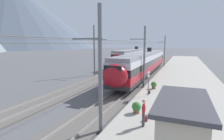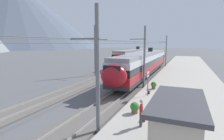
{
  "view_description": "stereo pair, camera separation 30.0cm",
  "coord_description": "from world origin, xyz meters",
  "views": [
    {
      "loc": [
        -16.98,
        -5.14,
        5.28
      ],
      "look_at": [
        2.59,
        2.76,
        2.16
      ],
      "focal_mm": 28.71,
      "sensor_mm": 36.0,
      "label": 1
    },
    {
      "loc": [
        -16.86,
        -5.42,
        5.28
      ],
      "look_at": [
        2.59,
        2.76,
        2.16
      ],
      "focal_mm": 28.71,
      "sensor_mm": 36.0,
      "label": 2
    }
  ],
  "objects": [
    {
      "name": "catenary_mast_west",
      "position": [
        -7.93,
        -0.65,
        3.87
      ],
      "size": [
        44.68,
        1.93,
        7.43
      ],
      "color": "slate",
      "rests_on": "ground"
    },
    {
      "name": "track_far",
      "position": [
        0.0,
        6.57,
        0.07
      ],
      "size": [
        120.0,
        3.0,
        0.28
      ],
      "color": "#5B5651",
      "rests_on": "ground"
    },
    {
      "name": "train_near_platform",
      "position": [
        11.78,
        0.86,
        2.23
      ],
      "size": [
        28.09,
        2.88,
        4.27
      ],
      "color": "#2D2D30",
      "rests_on": "track_near"
    },
    {
      "name": "catenary_mast_east",
      "position": [
        27.09,
        -0.65,
        3.76
      ],
      "size": [
        44.68,
        1.93,
        7.13
      ],
      "color": "slate",
      "rests_on": "ground"
    },
    {
      "name": "mountain_right_ridge",
      "position": [
        134.28,
        178.97,
        38.36
      ],
      "size": [
        190.25,
        190.25,
        76.72
      ],
      "primitive_type": "cone",
      "color": "#515B6B",
      "rests_on": "ground"
    },
    {
      "name": "potted_plant_by_shelter",
      "position": [
        -4.93,
        -2.17,
        0.78
      ],
      "size": [
        0.66,
        0.66,
        0.82
      ],
      "color": "brown",
      "rests_on": "platform_slab"
    },
    {
      "name": "platform_sign",
      "position": [
        -0.22,
        -2.12,
        2.04
      ],
      "size": [
        0.7,
        0.08,
        2.34
      ],
      "color": "#59595B",
      "rests_on": "platform_slab"
    },
    {
      "name": "handbag_near_sign",
      "position": [
        0.48,
        -2.1,
        0.47
      ],
      "size": [
        0.32,
        0.18,
        0.4
      ],
      "color": "black",
      "rests_on": "platform_slab"
    },
    {
      "name": "passenger_walking",
      "position": [
        -6.8,
        -3.07,
        1.27
      ],
      "size": [
        0.53,
        0.22,
        1.69
      ],
      "color": "#383842",
      "rests_on": "platform_slab"
    },
    {
      "name": "handbag_beside_passenger",
      "position": [
        -5.97,
        -3.08,
        0.49
      ],
      "size": [
        0.32,
        0.18,
        0.44
      ],
      "color": "maroon",
      "rests_on": "platform_slab"
    },
    {
      "name": "catenary_mast_mid",
      "position": [
        4.05,
        -0.65,
        3.85
      ],
      "size": [
        44.68,
        1.93,
        7.31
      ],
      "color": "slate",
      "rests_on": "ground"
    },
    {
      "name": "ground_plane",
      "position": [
        0.0,
        0.0,
        0.0
      ],
      "size": [
        400.0,
        400.0,
        0.0
      ],
      "primitive_type": "plane",
      "color": "#565659"
    },
    {
      "name": "train_far_track",
      "position": [
        25.26,
        6.57,
        2.22
      ],
      "size": [
        23.82,
        2.87,
        4.27
      ],
      "color": "#2D2D30",
      "rests_on": "track_far"
    },
    {
      "name": "catenary_mast_far_side",
      "position": [
        9.38,
        8.51,
        4.28
      ],
      "size": [
        44.68,
        2.4,
        8.24
      ],
      "color": "slate",
      "rests_on": "ground"
    },
    {
      "name": "potted_plant_platform_edge",
      "position": [
        2.61,
        -2.21,
        0.79
      ],
      "size": [
        0.61,
        0.61,
        0.81
      ],
      "color": "brown",
      "rests_on": "platform_slab"
    },
    {
      "name": "track_near",
      "position": [
        0.0,
        0.86,
        0.07
      ],
      "size": [
        120.0,
        3.0,
        0.28
      ],
      "color": "#5B5651",
      "rests_on": "ground"
    },
    {
      "name": "platform_shelter",
      "position": [
        -9.56,
        -5.2,
        1.75
      ],
      "size": [
        4.21,
        2.01,
        2.78
      ],
      "color": "#B7AD99",
      "rests_on": "platform_slab"
    },
    {
      "name": "platform_slab",
      "position": [
        0.0,
        -5.44,
        0.16
      ],
      "size": [
        120.0,
        8.81,
        0.33
      ],
      "primitive_type": "cube",
      "color": "#A39E93",
      "rests_on": "ground"
    }
  ]
}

